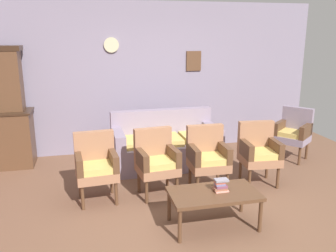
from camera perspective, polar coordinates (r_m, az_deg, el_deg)
ground_plane at (r=4.48m, az=2.51°, el=-13.94°), size 7.68×7.68×0.00m
wall_back_with_decor at (r=6.55m, az=-3.62°, el=7.68°), size 6.40×0.09×2.70m
floral_couch at (r=5.89m, az=-0.41°, el=-3.32°), size 1.74×0.83×0.90m
armchair_near_cabinet at (r=4.73m, az=-11.47°, el=-5.99°), size 0.56×0.53×0.90m
armchair_near_couch_end at (r=4.80m, az=-1.90°, el=-5.38°), size 0.57×0.55×0.90m
armchair_by_doorway at (r=4.98m, az=6.38°, el=-4.72°), size 0.53×0.50×0.90m
armchair_row_middle at (r=5.32m, az=14.37°, el=-3.83°), size 0.56×0.53×0.90m
wingback_chair_by_fireplace at (r=6.52m, az=19.53°, el=-0.82°), size 0.71×0.71×0.90m
coffee_table at (r=4.09m, az=7.37°, el=-11.05°), size 1.00×0.56×0.42m
book_stack_on_table at (r=4.09m, az=8.43°, el=-9.41°), size 0.16×0.11×0.14m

